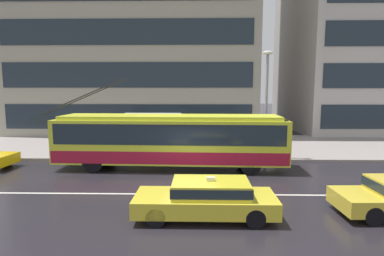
{
  "coord_description": "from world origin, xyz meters",
  "views": [
    {
      "loc": [
        0.44,
        -13.36,
        4.27
      ],
      "look_at": [
        0.09,
        3.28,
        2.18
      ],
      "focal_mm": 28.8,
      "sensor_mm": 36.0,
      "label": 1
    }
  ],
  "objects": [
    {
      "name": "ground_plane",
      "position": [
        0.0,
        0.0,
        0.0
      ],
      "size": [
        160.0,
        160.0,
        0.0
      ],
      "primitive_type": "plane",
      "color": "#252128"
    },
    {
      "name": "sidewalk_slab",
      "position": [
        0.0,
        9.58,
        0.07
      ],
      "size": [
        80.0,
        10.0,
        0.14
      ],
      "primitive_type": "cube",
      "color": "gray",
      "rests_on": "ground_plane"
    },
    {
      "name": "lane_centre_line",
      "position": [
        0.0,
        -1.2,
        0.0
      ],
      "size": [
        72.0,
        0.14,
        0.01
      ],
      "primitive_type": "cube",
      "color": "silver",
      "rests_on": "ground_plane"
    },
    {
      "name": "trolleybus",
      "position": [
        -1.04,
        2.98,
        1.6
      ],
      "size": [
        13.21,
        2.88,
        4.84
      ],
      "color": "yellow",
      "rests_on": "ground_plane"
    },
    {
      "name": "taxi_oncoming_near",
      "position": [
        0.74,
        -3.46,
        0.7
      ],
      "size": [
        4.69,
        1.8,
        1.39
      ],
      "color": "yellow",
      "rests_on": "ground_plane"
    },
    {
      "name": "bus_shelter",
      "position": [
        -2.59,
        6.64,
        2.05
      ],
      "size": [
        3.76,
        1.66,
        2.56
      ],
      "color": "gray",
      "rests_on": "sidewalk_slab"
    },
    {
      "name": "pedestrian_at_shelter",
      "position": [
        3.2,
        7.14,
        1.63
      ],
      "size": [
        0.98,
        0.98,
        1.93
      ],
      "color": "black",
      "rests_on": "sidewalk_slab"
    },
    {
      "name": "pedestrian_approaching_curb",
      "position": [
        -1.64,
        5.76,
        1.72
      ],
      "size": [
        1.3,
        1.3,
        1.98
      ],
      "color": "black",
      "rests_on": "sidewalk_slab"
    },
    {
      "name": "street_lamp",
      "position": [
        4.49,
        5.11,
        3.93
      ],
      "size": [
        0.6,
        0.32,
        6.37
      ],
      "color": "gray",
      "rests_on": "sidewalk_slab"
    }
  ]
}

